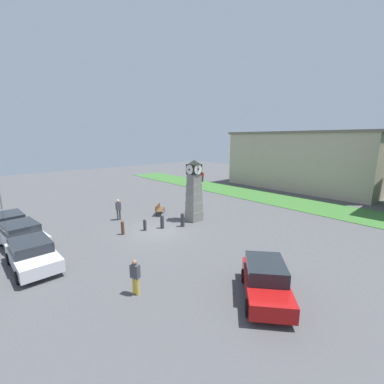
{
  "coord_description": "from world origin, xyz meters",
  "views": [
    {
      "loc": [
        15.5,
        -10.03,
        6.79
      ],
      "look_at": [
        -0.03,
        3.51,
        2.49
      ],
      "focal_mm": 24.0,
      "sensor_mm": 36.0,
      "label": 1
    }
  ],
  "objects": [
    {
      "name": "warehouse_blue_far",
      "position": [
        -1.22,
        26.4,
        3.86
      ],
      "size": [
        19.71,
        11.97,
        7.71
      ],
      "color": "#B7A88E",
      "rests_on": "ground_plane"
    },
    {
      "name": "bollard_mid_row",
      "position": [
        -0.66,
        -0.65,
        0.45
      ],
      "size": [
        0.24,
        0.24,
        0.89
      ],
      "color": "#333338",
      "rests_on": "ground_plane"
    },
    {
      "name": "bollard_end_row",
      "position": [
        0.53,
        2.04,
        0.57
      ],
      "size": [
        0.31,
        0.31,
        1.12
      ],
      "color": "#333338",
      "rests_on": "ground_plane"
    },
    {
      "name": "bench",
      "position": [
        -3.43,
        2.54,
        0.52
      ],
      "size": [
        1.47,
        1.54,
        0.9
      ],
      "color": "brown",
      "rests_on": "ground_plane"
    },
    {
      "name": "car_by_building",
      "position": [
        0.27,
        -8.1,
        0.74
      ],
      "size": [
        4.38,
        2.15,
        1.43
      ],
      "color": "silver",
      "rests_on": "ground_plane"
    },
    {
      "name": "pedestrian_crossing_lot",
      "position": [
        -4.32,
        -1.0,
        1.03
      ],
      "size": [
        0.27,
        0.42,
        1.79
      ],
      "color": "#3F3F47",
      "rests_on": "ground_plane"
    },
    {
      "name": "clock_tower",
      "position": [
        -0.07,
        3.77,
        2.41
      ],
      "size": [
        1.21,
        1.33,
        5.1
      ],
      "color": "gray",
      "rests_on": "ground_plane"
    },
    {
      "name": "car_far_lot",
      "position": [
        10.02,
        -1.02,
        0.78
      ],
      "size": [
        3.88,
        4.06,
        1.56
      ],
      "color": "#A51111",
      "rests_on": "ground_plane"
    },
    {
      "name": "pedestrian_by_cars",
      "position": [
        6.14,
        -5.17,
        0.94
      ],
      "size": [
        0.46,
        0.37,
        1.64
      ],
      "color": "gold",
      "rests_on": "ground_plane"
    },
    {
      "name": "car_near_tower",
      "position": [
        -3.14,
        -8.07,
        0.79
      ],
      "size": [
        4.59,
        2.43,
        1.54
      ],
      "color": "silver",
      "rests_on": "ground_plane"
    },
    {
      "name": "pedestrian_near_bench",
      "position": [
        -13.85,
        17.8,
        0.97
      ],
      "size": [
        0.41,
        0.25,
        1.69
      ],
      "color": "#3F3F47",
      "rests_on": "ground_plane"
    },
    {
      "name": "ground_plane",
      "position": [
        0.0,
        0.0,
        0.0
      ],
      "size": [
        86.55,
        86.55,
        0.0
      ],
      "primitive_type": "plane",
      "color": "#4C4C4F"
    },
    {
      "name": "bollard_near_tower",
      "position": [
        -0.97,
        -2.29,
        0.53
      ],
      "size": [
        0.24,
        0.24,
        1.04
      ],
      "color": "brown",
      "rests_on": "ground_plane"
    },
    {
      "name": "grass_verge_far",
      "position": [
        -1.84,
        15.87,
        0.02
      ],
      "size": [
        51.93,
        5.58,
        0.04
      ],
      "primitive_type": "cube",
      "color": "#386B2D",
      "rests_on": "ground_plane"
    },
    {
      "name": "bollard_far_row",
      "position": [
        -0.19,
        0.61,
        0.55
      ],
      "size": [
        0.29,
        0.29,
        1.09
      ],
      "color": "#333338",
      "rests_on": "ground_plane"
    },
    {
      "name": "car_navy_sedan",
      "position": [
        -6.08,
        -8.42,
        0.8
      ],
      "size": [
        4.4,
        2.22,
        1.57
      ],
      "color": "silver",
      "rests_on": "ground_plane"
    }
  ]
}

